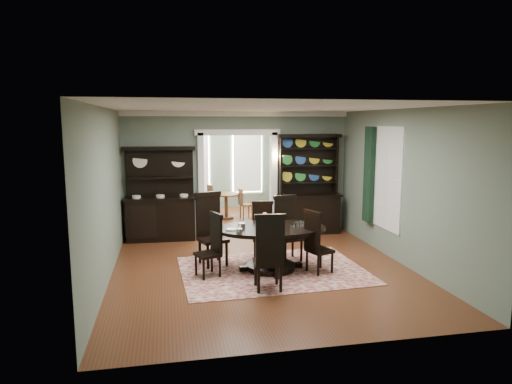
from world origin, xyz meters
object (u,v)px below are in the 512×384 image
at_px(welsh_dresser, 308,197).
at_px(parlor_table, 226,202).
at_px(sideboard, 161,208).
at_px(dining_table, 271,240).

bearing_deg(welsh_dresser, parlor_table, 132.97).
bearing_deg(sideboard, dining_table, -51.42).
bearing_deg(welsh_dresser, dining_table, -118.85).
distance_m(welsh_dresser, parlor_table, 2.76).
bearing_deg(sideboard, parlor_table, 49.93).
bearing_deg(parlor_table, sideboard, -131.66).
xyz_separation_m(dining_table, welsh_dresser, (1.58, 2.68, 0.32)).
xyz_separation_m(dining_table, parlor_table, (-0.22, 4.73, -0.09)).
distance_m(dining_table, parlor_table, 4.73).
distance_m(sideboard, parlor_table, 2.74).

